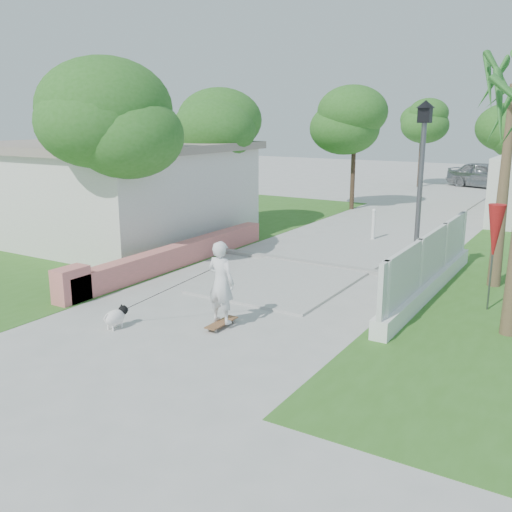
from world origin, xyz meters
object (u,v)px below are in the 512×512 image
Objects in this scene: dog at (116,316)px; patio_umbrella at (495,234)px; street_lamp at (420,188)px; skateboarder at (180,288)px; bollard at (373,224)px; parked_car at (487,175)px.

patio_umbrella is at bearing 43.26° from dog.
street_lamp is 6.29m from skateboarder.
street_lamp is 6.84× the size of dog.
bollard reaches higher than dog.
skateboarder is at bearing -121.54° from street_lamp.
bollard is 7.25m from patio_umbrella.
patio_umbrella is at bearing -27.76° from street_lamp.
dog is (-4.17, -5.97, -2.19)m from street_lamp.
bollard is at bearing -89.62° from skateboarder.
street_lamp is at bearing -153.64° from parked_car.
dog is at bearing -124.91° from street_lamp.
skateboarder is (-3.18, -5.18, -1.65)m from street_lamp.
bollard is 17.14m from parked_car.
bollard is at bearing 85.97° from dog.
bollard is 0.24× the size of parked_car.
bollard is 10.58m from dog.
parked_car reaches higher than dog.
patio_umbrella is 3.54× the size of dog.
dog is (-1.47, -10.47, -0.34)m from bollard.
street_lamp is 4.07× the size of bollard.
patio_umbrella is (1.90, -1.00, -0.74)m from street_lamp.
dog is 27.68m from parked_car.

